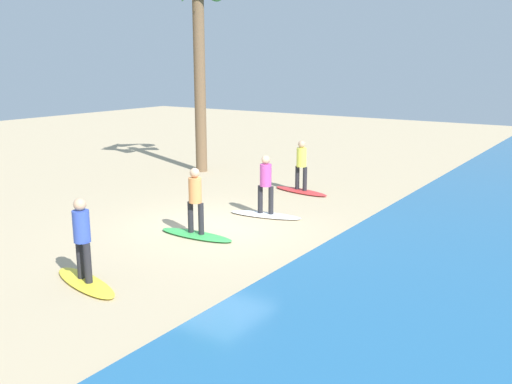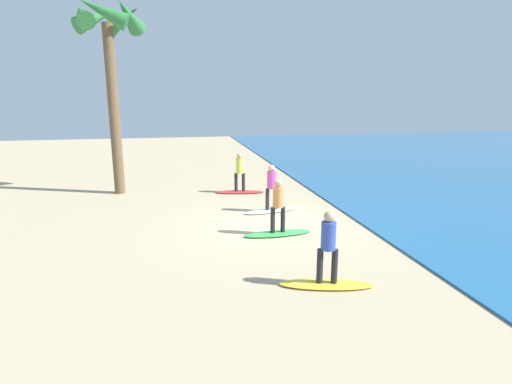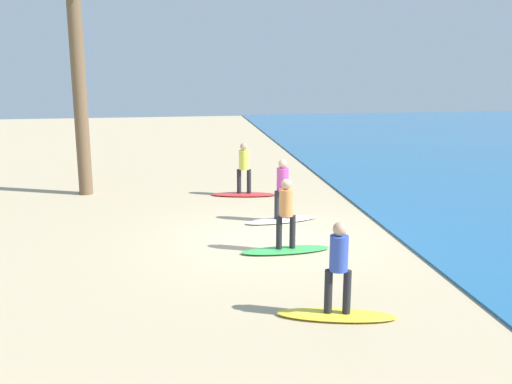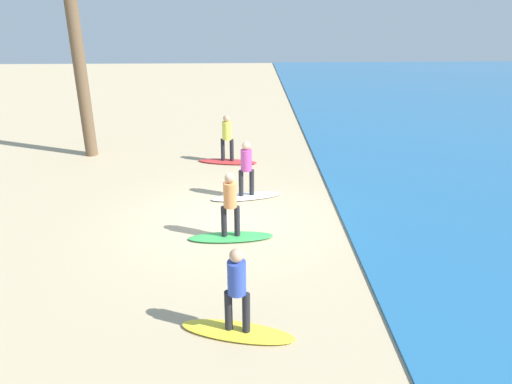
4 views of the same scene
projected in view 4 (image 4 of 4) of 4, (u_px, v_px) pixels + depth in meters
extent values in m
plane|color=tan|center=(229.00, 222.00, 12.67)|extent=(60.00, 60.00, 0.00)
ellipsoid|color=red|center=(228.00, 162.00, 17.04)|extent=(0.90, 2.16, 0.09)
cylinder|color=#232328|center=(232.00, 150.00, 16.85)|extent=(0.14, 0.14, 0.78)
cylinder|color=#232328|center=(223.00, 150.00, 16.89)|extent=(0.14, 0.14, 0.78)
cylinder|color=#E0E04C|center=(227.00, 131.00, 16.60)|extent=(0.32, 0.32, 0.62)
sphere|color=tan|center=(227.00, 119.00, 16.43)|extent=(0.24, 0.24, 0.24)
ellipsoid|color=white|center=(247.00, 196.00, 14.16)|extent=(0.96, 2.17, 0.09)
cylinder|color=#232328|center=(252.00, 182.00, 14.03)|extent=(0.14, 0.14, 0.78)
cylinder|color=#232328|center=(241.00, 183.00, 13.96)|extent=(0.14, 0.14, 0.78)
cylinder|color=#B74293|center=(246.00, 160.00, 13.72)|extent=(0.32, 0.32, 0.62)
sphere|color=tan|center=(246.00, 146.00, 13.55)|extent=(0.24, 0.24, 0.24)
ellipsoid|color=green|center=(231.00, 237.00, 11.83)|extent=(0.66, 2.13, 0.09)
cylinder|color=#232328|center=(237.00, 221.00, 11.68)|extent=(0.14, 0.14, 0.78)
cylinder|color=#232328|center=(224.00, 221.00, 11.65)|extent=(0.14, 0.14, 0.78)
cylinder|color=#E58C4C|center=(230.00, 195.00, 11.39)|extent=(0.32, 0.32, 0.62)
sphere|color=tan|center=(230.00, 178.00, 11.22)|extent=(0.24, 0.24, 0.24)
ellipsoid|color=yellow|center=(238.00, 332.00, 8.56)|extent=(1.04, 2.17, 0.09)
cylinder|color=#232328|center=(246.00, 313.00, 8.36)|extent=(0.14, 0.14, 0.78)
cylinder|color=#232328|center=(229.00, 310.00, 8.42)|extent=(0.14, 0.14, 0.78)
cylinder|color=#334CAD|center=(237.00, 278.00, 8.11)|extent=(0.32, 0.32, 0.62)
sphere|color=tan|center=(236.00, 256.00, 7.95)|extent=(0.24, 0.24, 0.24)
cylinder|color=brown|center=(79.00, 59.00, 16.53)|extent=(0.44, 0.44, 6.95)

